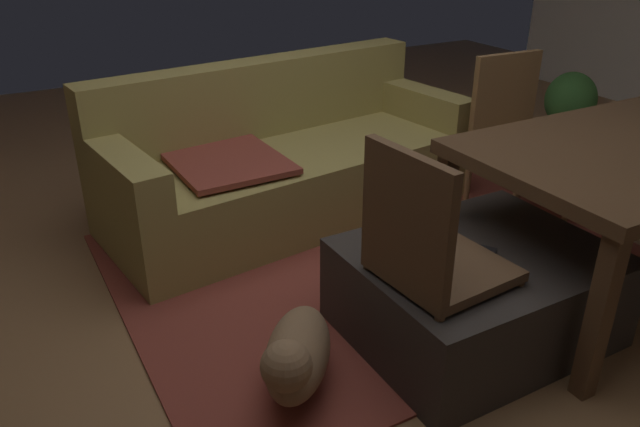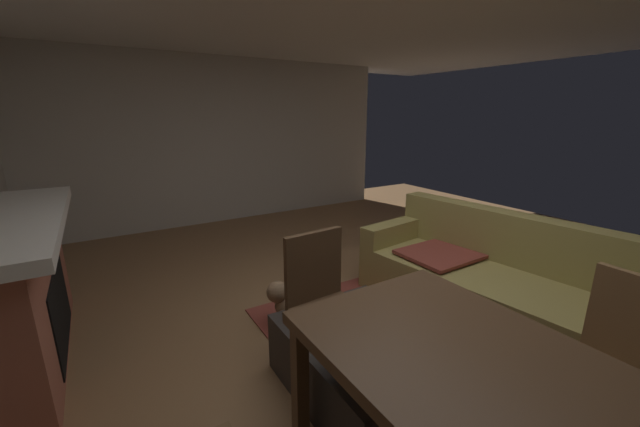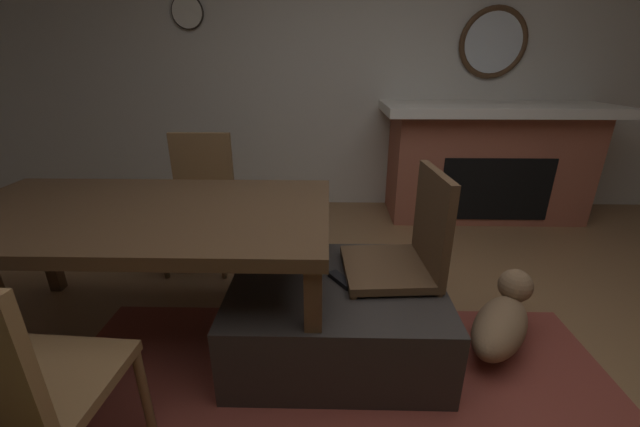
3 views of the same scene
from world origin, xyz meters
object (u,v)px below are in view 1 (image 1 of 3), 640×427
(ottoman_coffee_table, at_px, (475,292))
(dining_chair_west, at_px, (426,253))
(couch, at_px, (285,163))
(tv_remote, at_px, (476,249))
(potted_plant, at_px, (570,102))
(dining_chair_north, at_px, (514,129))
(small_dog, at_px, (296,355))

(ottoman_coffee_table, bearing_deg, dining_chair_west, -167.08)
(couch, relative_size, tv_remote, 13.95)
(potted_plant, bearing_deg, couch, -178.38)
(dining_chair_west, height_order, potted_plant, dining_chair_west)
(couch, height_order, dining_chair_north, dining_chair_north)
(couch, distance_m, potted_plant, 2.48)
(couch, bearing_deg, small_dog, -115.06)
(potted_plant, bearing_deg, dining_chair_north, -151.81)
(dining_chair_west, xyz_separation_m, potted_plant, (2.67, 1.61, -0.21))
(ottoman_coffee_table, distance_m, small_dog, 0.84)
(ottoman_coffee_table, relative_size, dining_chair_north, 1.11)
(dining_chair_north, bearing_deg, ottoman_coffee_table, -140.11)
(ottoman_coffee_table, relative_size, potted_plant, 1.90)
(ottoman_coffee_table, relative_size, small_dog, 1.89)
(tv_remote, distance_m, dining_chair_north, 1.28)
(tv_remote, bearing_deg, small_dog, 145.95)
(potted_plant, relative_size, small_dog, 0.99)
(dining_chair_west, distance_m, potted_plant, 3.13)
(couch, distance_m, dining_chair_west, 1.57)
(ottoman_coffee_table, height_order, dining_chair_north, dining_chair_north)
(couch, xyz_separation_m, tv_remote, (0.14, -1.46, 0.10))
(dining_chair_west, bearing_deg, small_dog, 169.09)
(ottoman_coffee_table, height_order, potted_plant, potted_plant)
(dining_chair_north, bearing_deg, small_dog, -156.27)
(dining_chair_north, height_order, potted_plant, dining_chair_north)
(dining_chair_north, bearing_deg, tv_remote, -140.94)
(dining_chair_west, xyz_separation_m, small_dog, (-0.49, 0.09, -0.34))
(couch, bearing_deg, dining_chair_north, -30.20)
(tv_remote, height_order, dining_chair_west, dining_chair_west)
(couch, relative_size, potted_plant, 4.11)
(dining_chair_west, bearing_deg, ottoman_coffee_table, 12.92)
(tv_remote, height_order, small_dog, tv_remote)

